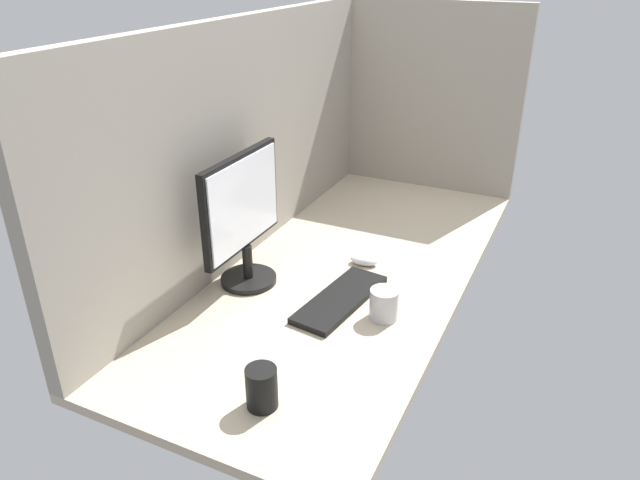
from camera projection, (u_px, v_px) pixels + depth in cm
name	position (u px, v px, depth cm)	size (l,w,h in cm)	color
ground_plane	(346.00, 270.00, 201.64)	(180.00, 80.00, 3.00)	tan
cubicle_wall_back	(245.00, 140.00, 197.94)	(180.00, 5.00, 78.79)	gray
cubicle_wall_side	(428.00, 97.00, 254.34)	(5.00, 80.00, 78.79)	gray
monitor	(243.00, 215.00, 181.66)	(39.06, 18.00, 42.73)	black
keyboard	(340.00, 299.00, 180.22)	(37.00, 13.00, 2.00)	black
mouse	(364.00, 260.00, 201.41)	(5.60, 9.60, 3.40)	silver
mug_black_travel	(262.00, 388.00, 137.44)	(7.55, 7.55, 10.60)	black
mug_steel	(384.00, 304.00, 170.88)	(8.43, 8.43, 9.32)	#B2B2B7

